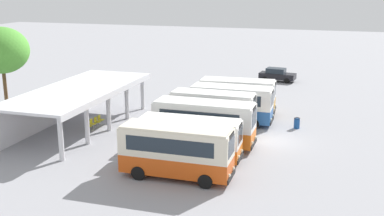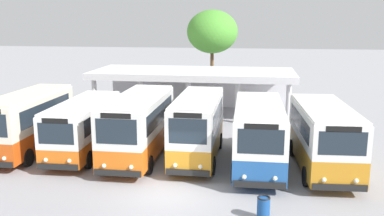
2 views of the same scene
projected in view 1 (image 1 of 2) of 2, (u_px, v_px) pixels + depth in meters
ground_plane at (271, 141)px, 36.08m from camera, size 180.00×180.00×0.00m
city_bus_nearest_orange at (176, 150)px, 28.85m from camera, size 2.24×7.05×3.34m
city_bus_second_in_row at (190, 137)px, 31.82m from camera, size 2.35×7.13×2.96m
city_bus_middle_cream at (204, 122)px, 34.61m from camera, size 2.42×7.54×3.39m
city_bus_fourth_amber at (213, 111)px, 37.54m from camera, size 2.24×6.83×3.40m
city_bus_fifth_blue at (231, 103)px, 40.20m from camera, size 2.51×7.11×3.27m
city_bus_far_end_green at (237, 95)px, 43.13m from camera, size 2.74×7.07×3.23m
parked_car_flank at (277, 75)px, 57.75m from camera, size 2.28×4.52×1.62m
terminal_canopy at (73, 96)px, 38.96m from camera, size 15.46×6.29×3.40m
waiting_chair_end_by_column at (88, 125)px, 38.36m from camera, size 0.45×0.45×0.86m
waiting_chair_second_from_end at (92, 123)px, 38.93m from camera, size 0.45×0.45×0.86m
waiting_chair_middle_seat at (97, 121)px, 39.49m from camera, size 0.45×0.45×0.86m
waiting_chair_fourth_seat at (100, 119)px, 40.07m from camera, size 0.45×0.45×0.86m
roadside_tree_behind_canopy at (1, 50)px, 40.73m from camera, size 4.77×4.77×8.14m
litter_bin_apron at (297, 123)px, 39.14m from camera, size 0.49×0.49×0.90m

